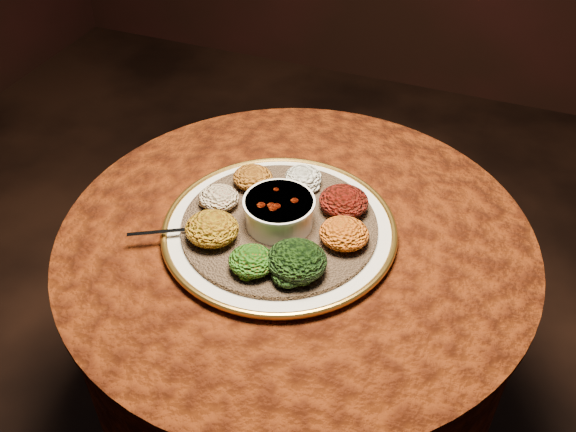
% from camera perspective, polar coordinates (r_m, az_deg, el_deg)
% --- Properties ---
extents(table, '(0.96, 0.96, 0.73)m').
position_cam_1_polar(table, '(1.42, 0.66, -6.97)').
color(table, black).
rests_on(table, ground).
extents(platter, '(0.54, 0.54, 0.02)m').
position_cam_1_polar(platter, '(1.28, -0.77, -1.19)').
color(platter, silver).
rests_on(platter, table).
extents(injera, '(0.41, 0.41, 0.01)m').
position_cam_1_polar(injera, '(1.27, -0.77, -0.83)').
color(injera, brown).
rests_on(injera, platter).
extents(stew_bowl, '(0.14, 0.14, 0.06)m').
position_cam_1_polar(stew_bowl, '(1.25, -0.79, 0.51)').
color(stew_bowl, white).
rests_on(stew_bowl, injera).
extents(spoon, '(0.14, 0.09, 0.01)m').
position_cam_1_polar(spoon, '(1.26, -8.73, -1.17)').
color(spoon, silver).
rests_on(spoon, injera).
extents(portion_ayib, '(0.08, 0.08, 0.04)m').
position_cam_1_polar(portion_ayib, '(1.35, 1.37, 3.47)').
color(portion_ayib, white).
rests_on(portion_ayib, injera).
extents(portion_kitfo, '(0.10, 0.10, 0.05)m').
position_cam_1_polar(portion_kitfo, '(1.29, 4.98, 1.33)').
color(portion_kitfo, black).
rests_on(portion_kitfo, injera).
extents(portion_tikil, '(0.10, 0.09, 0.05)m').
position_cam_1_polar(portion_tikil, '(1.22, 5.00, -1.56)').
color(portion_tikil, '#AB710E').
rests_on(portion_tikil, injera).
extents(portion_gomen, '(0.11, 0.11, 0.05)m').
position_cam_1_polar(portion_gomen, '(1.15, 0.77, -3.97)').
color(portion_gomen, black).
rests_on(portion_gomen, injera).
extents(portion_mixveg, '(0.09, 0.08, 0.04)m').
position_cam_1_polar(portion_mixveg, '(1.16, -3.24, -4.00)').
color(portion_mixveg, '#913309').
rests_on(portion_mixveg, injera).
extents(portion_kik, '(0.10, 0.10, 0.05)m').
position_cam_1_polar(portion_kik, '(1.23, -6.78, -1.12)').
color(portion_kik, '#A2760E').
rests_on(portion_kik, injera).
extents(portion_timatim, '(0.08, 0.08, 0.04)m').
position_cam_1_polar(portion_timatim, '(1.31, -6.15, 1.63)').
color(portion_timatim, maroon).
rests_on(portion_timatim, injera).
extents(portion_shiro, '(0.08, 0.08, 0.04)m').
position_cam_1_polar(portion_shiro, '(1.35, -3.15, 3.43)').
color(portion_shiro, '#9E5513').
rests_on(portion_shiro, injera).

